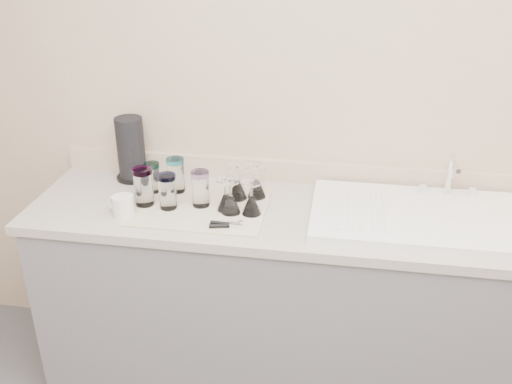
% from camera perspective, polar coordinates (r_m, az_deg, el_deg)
% --- Properties ---
extents(room_envelope, '(3.54, 3.50, 2.52)m').
position_cam_1_polar(room_envelope, '(0.99, -6.12, -0.20)').
color(room_envelope, '#4C4D51').
rests_on(room_envelope, ground).
extents(counter_unit, '(2.06, 0.62, 0.90)m').
position_cam_1_polar(counter_unit, '(2.58, 2.01, -10.67)').
color(counter_unit, slate).
rests_on(counter_unit, ground).
extents(sink_unit, '(0.82, 0.50, 0.22)m').
position_cam_1_polar(sink_unit, '(2.34, 15.75, -2.32)').
color(sink_unit, white).
rests_on(sink_unit, counter_unit).
extents(dish_towel, '(0.55, 0.42, 0.01)m').
position_cam_1_polar(dish_towel, '(2.37, -5.62, -1.46)').
color(dish_towel, beige).
rests_on(dish_towel, counter_unit).
extents(tumbler_teal, '(0.07, 0.07, 0.13)m').
position_cam_1_polar(tumbler_teal, '(2.49, -10.30, 1.47)').
color(tumbler_teal, white).
rests_on(tumbler_teal, dish_towel).
extents(tumbler_cyan, '(0.08, 0.08, 0.15)m').
position_cam_1_polar(tumbler_cyan, '(2.47, -8.01, 1.71)').
color(tumbler_cyan, white).
rests_on(tumbler_cyan, dish_towel).
extents(tumbler_magenta, '(0.08, 0.08, 0.16)m').
position_cam_1_polar(tumbler_magenta, '(2.38, -11.19, 0.55)').
color(tumbler_magenta, white).
rests_on(tumbler_magenta, dish_towel).
extents(tumbler_blue, '(0.07, 0.07, 0.15)m').
position_cam_1_polar(tumbler_blue, '(2.33, -8.84, 0.08)').
color(tumbler_blue, white).
rests_on(tumbler_blue, dish_towel).
extents(tumbler_lavender, '(0.08, 0.08, 0.15)m').
position_cam_1_polar(tumbler_lavender, '(2.34, -5.58, 0.37)').
color(tumbler_lavender, white).
rests_on(tumbler_lavender, dish_towel).
extents(goblet_back_left, '(0.08, 0.08, 0.15)m').
position_cam_1_polar(goblet_back_left, '(2.40, -1.86, 0.45)').
color(goblet_back_left, white).
rests_on(goblet_back_left, dish_towel).
extents(goblet_back_right, '(0.08, 0.08, 0.14)m').
position_cam_1_polar(goblet_back_right, '(2.41, 0.07, 0.56)').
color(goblet_back_right, white).
rests_on(goblet_back_right, dish_towel).
extents(goblet_front_left, '(0.08, 0.08, 0.13)m').
position_cam_1_polar(goblet_front_left, '(2.31, -3.02, -0.76)').
color(goblet_front_left, white).
rests_on(goblet_front_left, dish_towel).
extents(goblet_front_right, '(0.08, 0.08, 0.14)m').
position_cam_1_polar(goblet_front_right, '(2.27, -0.45, -1.10)').
color(goblet_front_right, white).
rests_on(goblet_front_right, dish_towel).
extents(goblet_extra, '(0.08, 0.08, 0.14)m').
position_cam_1_polar(goblet_extra, '(2.28, -2.54, -0.94)').
color(goblet_extra, white).
rests_on(goblet_extra, dish_towel).
extents(can_opener, '(0.13, 0.05, 0.02)m').
position_cam_1_polar(can_opener, '(2.20, -3.00, -3.30)').
color(can_opener, silver).
rests_on(can_opener, dish_towel).
extents(white_mug, '(0.13, 0.11, 0.09)m').
position_cam_1_polar(white_mug, '(2.34, -13.18, -1.37)').
color(white_mug, silver).
rests_on(white_mug, counter_unit).
extents(paper_towel_roll, '(0.15, 0.15, 0.29)m').
position_cam_1_polar(paper_towel_roll, '(2.63, -12.39, 4.18)').
color(paper_towel_roll, black).
rests_on(paper_towel_roll, counter_unit).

